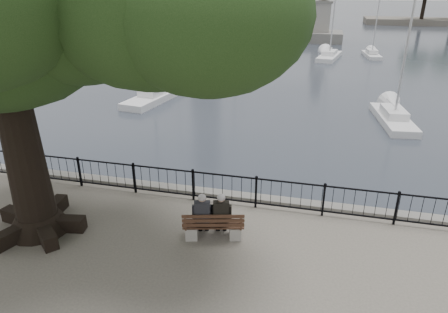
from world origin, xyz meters
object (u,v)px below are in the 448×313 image
(bench, at_px, (213,229))
(person_right, at_px, (221,216))
(lion_monument, at_px, (322,25))
(person_left, at_px, (203,216))

(bench, bearing_deg, person_right, 38.27)
(bench, bearing_deg, lion_monument, 87.87)
(person_left, distance_m, lion_monument, 49.34)
(bench, distance_m, person_right, 0.40)
(person_right, bearing_deg, person_left, -165.89)
(bench, height_order, person_left, person_left)
(person_left, relative_size, person_right, 1.00)
(lion_monument, bearing_deg, person_left, -92.48)
(bench, relative_size, person_left, 1.25)
(person_left, relative_size, lion_monument, 0.16)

